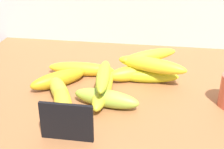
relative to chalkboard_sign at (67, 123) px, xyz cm
name	(u,v)px	position (x,y,z in cm)	size (l,w,h in cm)	color
counter_top	(138,100)	(13.03, 20.78, -5.36)	(110.00, 76.00, 3.00)	#915B35
chalkboard_sign	(67,123)	(0.00, 0.00, 0.00)	(11.00, 1.80, 8.40)	black
banana_0	(63,103)	(-4.22, 10.61, -1.79)	(19.51, 4.14, 4.14)	yellow
banana_1	(81,69)	(-4.66, 30.16, -1.89)	(19.48, 3.93, 3.93)	yellow
banana_2	(133,73)	(10.65, 29.30, -1.68)	(15.11, 4.36, 4.36)	gold
banana_3	(147,76)	(14.69, 28.64, -2.03)	(17.56, 3.65, 3.65)	gold
banana_4	(106,98)	(5.63, 14.04, -1.68)	(16.49, 4.35, 4.35)	#91B23C
banana_5	(59,90)	(-7.04, 16.56, -1.83)	(15.52, 4.06, 4.06)	gold
banana_6	(103,89)	(4.01, 18.49, -1.72)	(20.46, 4.27, 4.27)	gold
banana_7	(147,69)	(14.43, 32.42, -1.68)	(16.44, 4.35, 4.35)	gold
banana_8	(58,79)	(-9.06, 22.30, -1.70)	(16.14, 4.31, 4.31)	gold
banana_9	(103,76)	(4.20, 18.38, 2.15)	(17.51, 3.48, 3.48)	#A3BB2B
banana_10	(150,56)	(15.02, 33.55, 2.16)	(17.53, 3.34, 3.34)	yellow
banana_11	(152,65)	(15.77, 27.89, 1.80)	(19.47, 4.01, 4.01)	yellow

